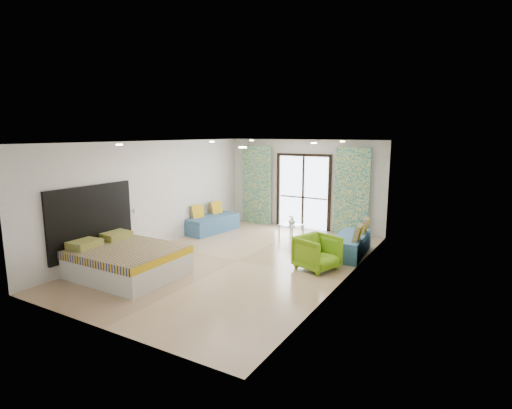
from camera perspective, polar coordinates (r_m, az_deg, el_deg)
The scene contains 24 objects.
floor at distance 9.27m, azimuth -2.65°, elevation -8.00°, with size 5.00×7.50×0.01m, color #A18260, non-canonical shape.
ceiling at distance 8.81m, azimuth -2.79°, elevation 8.93°, with size 5.00×7.50×0.01m, color silver, non-canonical shape.
wall_back at distance 12.23m, azimuth 6.83°, elevation 2.88°, with size 5.00×0.01×2.70m, color silver, non-canonical shape.
wall_front at distance 6.20m, azimuth -21.85°, elevation -4.97°, with size 5.00×0.01×2.70m, color silver, non-canonical shape.
wall_left at distance 10.49m, azimuth -14.29°, elevation 1.42°, with size 0.01×7.50×2.70m, color silver, non-canonical shape.
wall_right at distance 7.90m, azimuth 12.74°, elevation -1.33°, with size 0.01×7.50×2.70m, color silver, non-canonical shape.
balcony_door at distance 12.21m, azimuth 6.77°, elevation 2.43°, with size 1.76×0.08×2.28m.
balcony_rail at distance 12.27m, azimuth 6.76°, elevation 1.01°, with size 1.52×0.03×0.04m, color #595451.
curtain_left at distance 12.77m, azimuth 0.09°, elevation 2.80°, with size 1.00×0.10×2.50m, color white.
curtain_right at distance 11.55m, azimuth 13.54°, elevation 1.74°, with size 1.00×0.10×2.50m, color white.
downlight_a at distance 8.20m, azimuth -18.94°, elevation 8.09°, with size 0.12×0.12×0.02m, color #FFE0B2.
downlight_b at distance 6.37m, azimuth -1.93°, elevation 8.18°, with size 0.12×0.12×0.02m, color #FFE0B2.
downlight_c at distance 10.43m, azimuth -6.33°, elevation 8.91°, with size 0.12×0.12×0.02m, color #FFE0B2.
downlight_d at distance 9.06m, azimuth 8.28°, elevation 8.68°, with size 0.12×0.12×0.02m, color #FFE0B2.
downlight_e at distance 12.10m, azimuth -0.65°, elevation 9.14°, with size 0.12×0.12×0.02m, color #FFE0B2.
downlight_f at distance 10.94m, azimuth 12.23°, elevation 8.80°, with size 0.12×0.12×0.02m, color #FFE0B2.
headboard at distance 9.25m, azimuth -22.41°, elevation -2.08°, with size 0.06×2.10×1.50m, color black.
switch_plate at distance 10.04m, azimuth -16.82°, elevation -0.82°, with size 0.02×0.10×0.10m, color silver.
bed at distance 8.70m, azimuth -18.08°, elevation -7.64°, with size 2.12×1.73×0.73m.
daybed_left at distance 11.88m, azimuth -6.28°, elevation -2.66°, with size 0.89×1.78×0.84m.
daybed_right at distance 9.90m, azimuth 13.43°, elevation -5.50°, with size 0.80×1.76×0.85m.
coffee_table at distance 11.24m, azimuth 5.06°, elevation -3.07°, with size 0.67×0.67×0.63m.
vase at distance 11.23m, azimuth 5.15°, elevation -2.35°, with size 0.20×0.21×0.20m, color white.
armchair at distance 8.69m, azimuth 8.75°, elevation -6.59°, with size 0.78×0.73×0.81m, color #699E14.
Camera 1 is at (4.77, -7.40, 2.89)m, focal length 28.00 mm.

